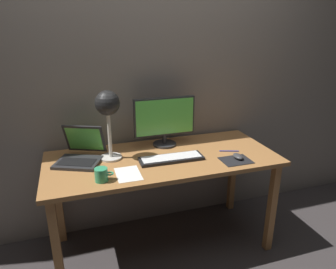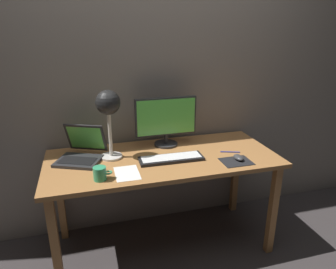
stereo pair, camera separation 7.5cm
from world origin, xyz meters
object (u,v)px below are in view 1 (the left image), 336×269
object	(u,v)px
laptop	(81,151)
coffee_mug	(102,175)
monitor	(165,119)
keyboard_main	(171,158)
mouse	(238,156)
desk_lamp	(108,108)
pen	(229,151)

from	to	relation	value
laptop	coffee_mug	bearing A→B (deg)	-74.72
monitor	keyboard_main	world-z (taller)	monitor
laptop	mouse	xyz separation A→B (m)	(1.02, -0.32, -0.04)
keyboard_main	desk_lamp	distance (m)	0.54
monitor	mouse	bearing A→B (deg)	-45.29
keyboard_main	monitor	bearing A→B (deg)	82.00
mouse	monitor	bearing A→B (deg)	134.71
monitor	laptop	bearing A→B (deg)	-172.27
keyboard_main	coffee_mug	xyz separation A→B (m)	(-0.48, -0.16, 0.03)
pen	desk_lamp	bearing A→B (deg)	170.46
keyboard_main	pen	xyz separation A→B (m)	(0.45, 0.01, -0.01)
coffee_mug	desk_lamp	bearing A→B (deg)	72.70
mouse	pen	xyz separation A→B (m)	(0.01, 0.14, -0.02)
mouse	pen	world-z (taller)	mouse
keyboard_main	laptop	xyz separation A→B (m)	(-0.58, 0.20, 0.05)
monitor	pen	distance (m)	0.53
laptop	coffee_mug	xyz separation A→B (m)	(0.10, -0.35, -0.02)
coffee_mug	pen	bearing A→B (deg)	10.30
laptop	desk_lamp	bearing A→B (deg)	-12.36
laptop	pen	world-z (taller)	laptop
monitor	keyboard_main	distance (m)	0.34
monitor	mouse	world-z (taller)	monitor
desk_lamp	pen	world-z (taller)	desk_lamp
laptop	mouse	size ratio (longest dim) A/B	4.06
monitor	coffee_mug	bearing A→B (deg)	-140.21
desk_lamp	coffee_mug	bearing A→B (deg)	-107.30
keyboard_main	desk_lamp	size ratio (longest dim) A/B	0.93
keyboard_main	mouse	xyz separation A→B (m)	(0.44, -0.13, 0.01)
desk_lamp	pen	bearing A→B (deg)	-9.54
desk_lamp	coffee_mug	distance (m)	0.45
mouse	pen	size ratio (longest dim) A/B	0.69
desk_lamp	mouse	distance (m)	0.94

